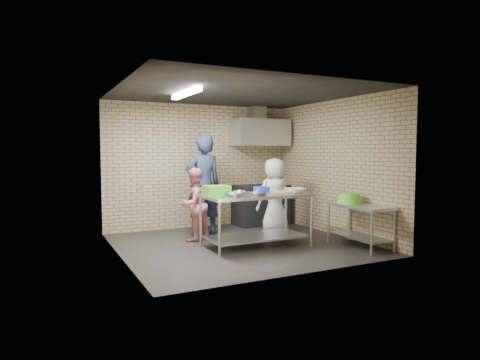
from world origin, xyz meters
The scene contains 26 objects.
floor centered at (0.00, 0.00, 0.00)m, with size 4.20×4.20×0.00m, color black.
ceiling centered at (0.00, 0.00, 2.70)m, with size 4.20×4.20×0.00m, color black.
back_wall centered at (0.00, 2.00, 1.35)m, with size 4.20×0.06×2.70m, color tan.
front_wall centered at (0.00, -2.00, 1.35)m, with size 4.20×0.06×2.70m, color tan.
left_wall centered at (-2.10, 0.00, 1.35)m, with size 0.06×4.00×2.70m, color tan.
right_wall centered at (2.10, 0.00, 1.35)m, with size 0.06×4.00×2.70m, color tan.
prep_table centered at (0.18, -0.28, 0.47)m, with size 1.86×0.93×0.93m, color #AFB1B6.
side_counter centered at (1.80, -1.10, 0.38)m, with size 0.60×1.20×0.75m, color silver.
stove centered at (1.35, 1.65, 0.45)m, with size 1.20×0.70×0.90m, color black.
range_hood centered at (1.35, 1.70, 2.10)m, with size 1.30×0.60×0.60m, color silver.
hood_duct centered at (1.35, 1.85, 2.55)m, with size 0.35×0.30×0.30m, color #A5A8AD.
wall_shelf centered at (1.65, 1.89, 1.92)m, with size 0.80×0.20×0.04m, color #3F2B19.
fluorescent_fixture centered at (-1.00, 0.00, 2.64)m, with size 0.10×1.25×0.08m, color white.
green_crate centered at (-0.52, -0.16, 1.01)m, with size 0.41×0.31×0.17m, color green.
blue_tub centered at (0.23, -0.38, 1.00)m, with size 0.21×0.21×0.13m, color blue.
cutting_board centered at (0.53, -0.30, 0.95)m, with size 0.57×0.43×0.03m, color tan.
mixing_bowl_a centered at (-0.32, -0.48, 0.97)m, with size 0.29×0.29×0.07m, color silver.
mixing_bowl_b centered at (-0.12, -0.23, 0.97)m, with size 0.22×0.22×0.07m, color silver.
mixing_bowl_c centered at (0.08, -0.50, 0.96)m, with size 0.27×0.27×0.07m, color #ACAFB3.
ceramic_bowl centered at (0.88, -0.43, 0.98)m, with size 0.36×0.36×0.09m, color beige.
green_basin centered at (1.78, -0.85, 0.83)m, with size 0.46×0.46×0.17m, color #59C626, non-canonical shape.
bottle_red centered at (1.40, 1.89, 2.03)m, with size 0.07×0.07×0.18m, color #B22619.
bottle_green centered at (1.80, 1.89, 2.02)m, with size 0.06×0.06×0.15m, color green.
man_navy centered at (-0.27, 1.10, 1.00)m, with size 0.73×0.48×2.00m, color black.
woman_pink centered at (-0.63, 0.69, 0.68)m, with size 0.66×0.52×1.37m, color #C4686F.
woman_white centered at (1.06, 0.56, 0.77)m, with size 0.75×0.49×1.54m, color silver.
Camera 1 is at (-3.28, -6.65, 1.68)m, focal length 31.19 mm.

